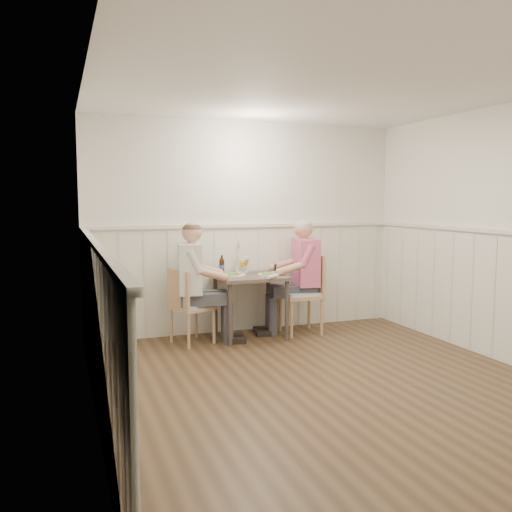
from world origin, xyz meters
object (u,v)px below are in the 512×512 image
Objects in this scene: chair_left at (188,304)px; diner_cream at (194,292)px; man_in_pink at (302,285)px; dining_table at (250,285)px; grass_vase at (237,258)px; chair_right at (305,291)px; beer_bottle at (222,266)px.

diner_cream is (0.07, 0.01, 0.13)m from chair_left.
dining_table is at bearing -178.97° from man_in_pink.
dining_table is 0.41m from grass_vase.
man_in_pink reaches higher than chair_right.
chair_right is 1.41m from diner_cream.
grass_vase is at bearing 107.85° from dining_table.
chair_right is (0.71, -0.02, -0.11)m from dining_table.
man_in_pink is 6.28× the size of beer_bottle.
beer_bottle reaches higher than chair_left.
chair_left is (-1.48, -0.03, -0.06)m from chair_right.
chair_left is at bearing -155.28° from grass_vase.
dining_table is 0.56× the size of man_in_pink.
beer_bottle is at bearing 165.62° from chair_right.
man_in_pink is 1.01× the size of diner_cream.
diner_cream is at bearing 7.85° from chair_left.
dining_table is 0.82× the size of chair_right.
chair_right is at bearing -1.80° from dining_table.
man_in_pink is (1.45, 0.06, 0.13)m from chair_left.
grass_vase is (0.61, 0.30, 0.34)m from diner_cream.
chair_right is 0.09m from man_in_pink.
chair_left is at bearing -177.47° from man_in_pink.
grass_vase is (0.20, 0.03, 0.09)m from beer_bottle.
grass_vase is at bearing 160.37° from chair_right.
beer_bottle reaches higher than dining_table.
chair_left is 0.60× the size of man_in_pink.
chair_right is 0.68× the size of diner_cream.
dining_table is 0.56× the size of diner_cream.
chair_left is 2.07× the size of grass_vase.
diner_cream is 0.56m from beer_bottle.
diner_cream is (-1.41, -0.02, 0.07)m from chair_right.
man_in_pink reaches higher than diner_cream.
dining_table is at bearing 178.20° from chair_right.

